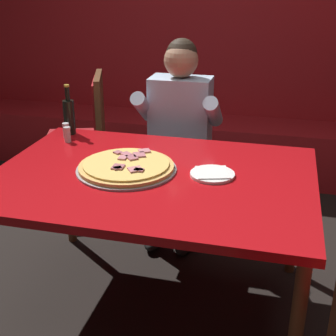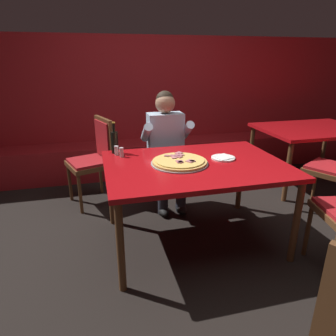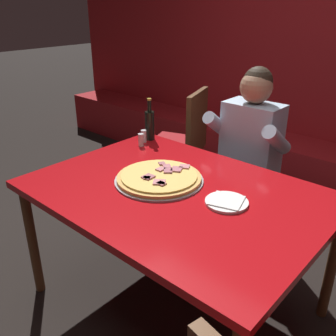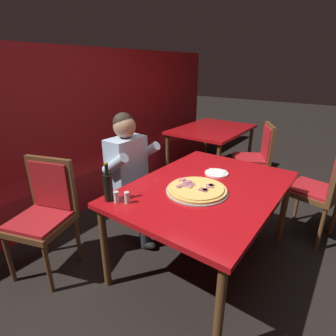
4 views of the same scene
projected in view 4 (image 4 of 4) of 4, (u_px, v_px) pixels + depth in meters
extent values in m
plane|color=black|center=(202.00, 260.00, 2.41)|extent=(24.00, 24.00, 0.00)
cube|color=#A3191E|center=(53.00, 127.00, 3.26)|extent=(6.80, 0.16, 1.90)
cube|color=#A3191E|center=(76.00, 186.00, 3.35)|extent=(6.46, 0.48, 0.46)
cylinder|color=brown|center=(219.00, 314.00, 1.49)|extent=(0.06, 0.06, 0.72)
cylinder|color=brown|center=(283.00, 211.00, 2.53)|extent=(0.06, 0.06, 0.72)
cylinder|color=brown|center=(105.00, 248.00, 2.02)|extent=(0.06, 0.06, 0.72)
cylinder|color=brown|center=(197.00, 186.00, 3.07)|extent=(0.06, 0.06, 0.72)
cube|color=#B20F14|center=(206.00, 188.00, 2.14)|extent=(1.51, 1.09, 0.04)
cylinder|color=#9E9EA3|center=(197.00, 191.00, 2.03)|extent=(0.48, 0.48, 0.01)
cylinder|color=#DBA856|center=(197.00, 189.00, 2.03)|extent=(0.46, 0.46, 0.02)
cylinder|color=#E5BC5B|center=(197.00, 188.00, 2.02)|extent=(0.41, 0.41, 0.01)
cube|color=#A85B66|center=(203.00, 190.00, 1.97)|extent=(0.05, 0.06, 0.01)
cube|color=#B76670|center=(184.00, 185.00, 2.05)|extent=(0.07, 0.07, 0.01)
cube|color=#A85B66|center=(211.00, 185.00, 2.04)|extent=(0.05, 0.04, 0.01)
cube|color=#B76670|center=(187.00, 182.00, 2.11)|extent=(0.08, 0.08, 0.01)
cube|color=#C6757A|center=(189.00, 187.00, 2.02)|extent=(0.04, 0.05, 0.01)
cube|color=#C6757A|center=(182.00, 180.00, 2.14)|extent=(0.07, 0.07, 0.01)
cube|color=#A85B66|center=(179.00, 187.00, 2.02)|extent=(0.05, 0.05, 0.01)
cube|color=#A85B66|center=(205.00, 190.00, 1.97)|extent=(0.05, 0.05, 0.01)
cube|color=#A85B66|center=(190.00, 184.00, 2.06)|extent=(0.08, 0.08, 0.01)
cube|color=#C6757A|center=(210.00, 186.00, 2.03)|extent=(0.09, 0.08, 0.01)
cylinder|color=white|center=(217.00, 173.00, 2.36)|extent=(0.21, 0.21, 0.01)
cube|color=white|center=(217.00, 172.00, 2.36)|extent=(0.19, 0.19, 0.01)
cylinder|color=black|center=(108.00, 188.00, 1.87)|extent=(0.07, 0.07, 0.20)
cylinder|color=black|center=(107.00, 170.00, 1.82)|extent=(0.03, 0.03, 0.08)
cylinder|color=#B29933|center=(106.00, 163.00, 1.80)|extent=(0.03, 0.03, 0.01)
cylinder|color=silver|center=(116.00, 198.00, 1.86)|extent=(0.04, 0.04, 0.07)
cylinder|color=#B23323|center=(117.00, 200.00, 1.87)|extent=(0.03, 0.03, 0.04)
cylinder|color=silver|center=(116.00, 193.00, 1.85)|extent=(0.04, 0.04, 0.01)
cylinder|color=silver|center=(127.00, 199.00, 1.85)|extent=(0.04, 0.04, 0.07)
cylinder|color=silver|center=(127.00, 200.00, 1.86)|extent=(0.03, 0.03, 0.04)
cylinder|color=silver|center=(127.00, 193.00, 1.84)|extent=(0.04, 0.04, 0.01)
ellipsoid|color=black|center=(146.00, 243.00, 2.58)|extent=(0.11, 0.24, 0.09)
ellipsoid|color=black|center=(158.00, 233.00, 2.73)|extent=(0.11, 0.24, 0.09)
cylinder|color=#282833|center=(145.00, 227.00, 2.51)|extent=(0.11, 0.11, 0.43)
cylinder|color=#282833|center=(158.00, 218.00, 2.66)|extent=(0.11, 0.11, 0.43)
cube|color=#282833|center=(143.00, 194.00, 2.54)|extent=(0.34, 0.40, 0.12)
cube|color=silver|center=(127.00, 164.00, 2.55)|extent=(0.38, 0.22, 0.52)
cylinder|color=silver|center=(115.00, 164.00, 2.31)|extent=(0.09, 0.30, 0.25)
cylinder|color=silver|center=(147.00, 152.00, 2.64)|extent=(0.09, 0.30, 0.25)
sphere|color=tan|center=(124.00, 127.00, 2.41)|extent=(0.21, 0.21, 0.21)
sphere|color=#2D2319|center=(123.00, 123.00, 2.41)|extent=(0.19, 0.19, 0.19)
cylinder|color=brown|center=(297.00, 202.00, 2.96)|extent=(0.04, 0.04, 0.46)
cylinder|color=brown|center=(281.00, 214.00, 2.72)|extent=(0.04, 0.04, 0.46)
cylinder|color=brown|center=(334.00, 215.00, 2.70)|extent=(0.04, 0.04, 0.46)
cylinder|color=brown|center=(321.00, 230.00, 2.46)|extent=(0.04, 0.04, 0.46)
cube|color=brown|center=(313.00, 192.00, 2.61)|extent=(0.52, 0.52, 0.05)
cube|color=#A3191E|center=(314.00, 189.00, 2.60)|extent=(0.48, 0.48, 0.03)
cylinder|color=brown|center=(232.00, 172.00, 3.80)|extent=(0.04, 0.04, 0.46)
cylinder|color=brown|center=(235.00, 183.00, 3.44)|extent=(0.04, 0.04, 0.46)
cylinder|color=brown|center=(259.00, 173.00, 3.75)|extent=(0.04, 0.04, 0.46)
cylinder|color=brown|center=(265.00, 185.00, 3.40)|extent=(0.04, 0.04, 0.46)
cube|color=brown|center=(250.00, 161.00, 3.51)|extent=(0.60, 0.60, 0.05)
cube|color=#A3191E|center=(250.00, 158.00, 3.49)|extent=(0.55, 0.55, 0.03)
cube|color=brown|center=(268.00, 142.00, 3.39)|extent=(0.40, 0.25, 0.47)
cube|color=#A3191E|center=(266.00, 142.00, 3.39)|extent=(0.33, 0.20, 0.40)
cylinder|color=brown|center=(9.00, 259.00, 2.11)|extent=(0.04, 0.04, 0.44)
cylinder|color=brown|center=(48.00, 269.00, 2.00)|extent=(0.04, 0.04, 0.44)
cylinder|color=brown|center=(43.00, 232.00, 2.44)|extent=(0.04, 0.04, 0.44)
cylinder|color=brown|center=(78.00, 239.00, 2.34)|extent=(0.04, 0.04, 0.44)
cube|color=brown|center=(40.00, 224.00, 2.13)|extent=(0.56, 0.56, 0.05)
cube|color=#A3191E|center=(39.00, 220.00, 2.12)|extent=(0.52, 0.52, 0.03)
cube|color=brown|center=(52.00, 184.00, 2.21)|extent=(0.18, 0.43, 0.48)
cube|color=#A3191E|center=(50.00, 186.00, 2.19)|extent=(0.14, 0.35, 0.40)
cylinder|color=brown|center=(218.00, 169.00, 3.54)|extent=(0.06, 0.06, 0.72)
cylinder|color=brown|center=(250.00, 148.00, 4.45)|extent=(0.06, 0.06, 0.72)
cylinder|color=brown|center=(168.00, 157.00, 4.01)|extent=(0.06, 0.06, 0.72)
cylinder|color=brown|center=(206.00, 140.00, 4.92)|extent=(0.06, 0.06, 0.72)
cube|color=#B20F14|center=(212.00, 129.00, 4.09)|extent=(1.33, 0.97, 0.04)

